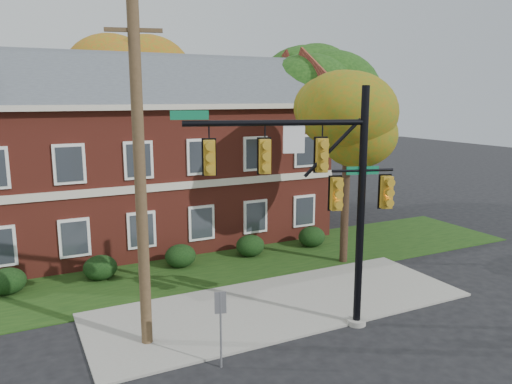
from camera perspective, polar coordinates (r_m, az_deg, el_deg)
name	(u,v)px	position (r m, az deg, el deg)	size (l,w,h in m)	color
ground	(295,316)	(18.10, 4.51, -13.92)	(120.00, 120.00, 0.00)	black
sidewalk	(281,304)	(18.87, 2.91, -12.69)	(14.00, 5.00, 0.08)	gray
grass_strip	(228,265)	(23.06, -3.27, -8.29)	(30.00, 6.00, 0.04)	#193811
apartment_building	(147,147)	(26.93, -12.39, 5.08)	(18.80, 8.80, 9.74)	maroon
hedge_far_left	(7,281)	(21.90, -26.55, -9.11)	(1.40, 1.26, 1.05)	black
hedge_left	(100,268)	(22.11, -17.38, -8.25)	(1.40, 1.26, 1.05)	black
hedge_center	(180,256)	(22.86, -8.64, -7.24)	(1.40, 1.26, 1.05)	black
hedge_right	(250,246)	(24.10, -0.66, -6.16)	(1.40, 1.26, 1.05)	black
hedge_far_right	(312,237)	(25.76, 6.39, -5.10)	(1.40, 1.26, 1.05)	black
tree_near_right	(354,117)	(22.61, 11.14, 8.36)	(4.50, 4.25, 8.58)	black
tree_right_rear	(319,88)	(32.26, 7.24, 11.74)	(6.30, 5.95, 10.62)	black
tree_far_rear	(134,77)	(34.76, -13.75, 12.64)	(6.84, 6.46, 11.52)	black
traffic_signal	(319,182)	(15.83, 7.24, 1.09)	(6.84, 2.25, 7.92)	gray
utility_pole	(140,181)	(14.94, -13.09, 1.26)	(1.55, 0.54, 10.17)	#4A3822
sign_post	(221,316)	(14.35, -4.07, -14.01)	(0.33, 0.13, 2.28)	slate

